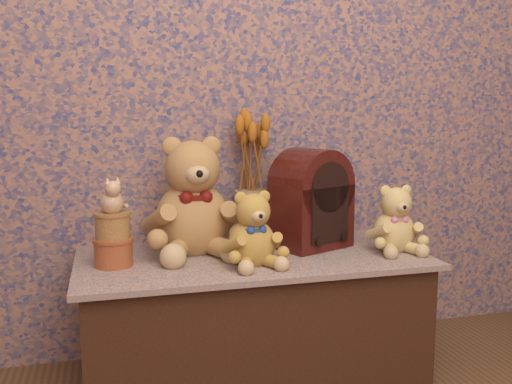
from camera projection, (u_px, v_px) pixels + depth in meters
display_shelf at (252, 315)px, 2.04m from camera, size 1.25×0.61×0.46m
teddy_large at (192, 191)px, 2.03m from camera, size 0.38×0.45×0.46m
teddy_medium at (252, 225)px, 1.88m from camera, size 0.24×0.28×0.27m
teddy_small at (394, 215)px, 2.07m from camera, size 0.23×0.27×0.27m
cathedral_radio at (311, 198)px, 2.12m from camera, size 0.33×0.29×0.38m
ceramic_vase at (251, 217)px, 2.18m from camera, size 0.16×0.16×0.21m
dried_stalks at (250, 140)px, 2.14m from camera, size 0.24×0.24×0.40m
biscuit_tin_lower at (114, 253)px, 1.87m from camera, size 0.17×0.17×0.09m
biscuit_tin_upper at (113, 226)px, 1.85m from camera, size 0.14×0.14×0.09m
cat_figurine at (111, 194)px, 1.84m from camera, size 0.11×0.11×0.13m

